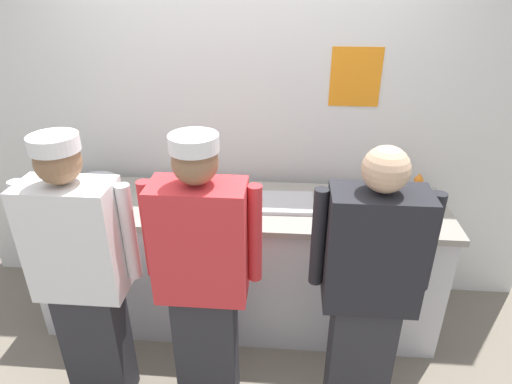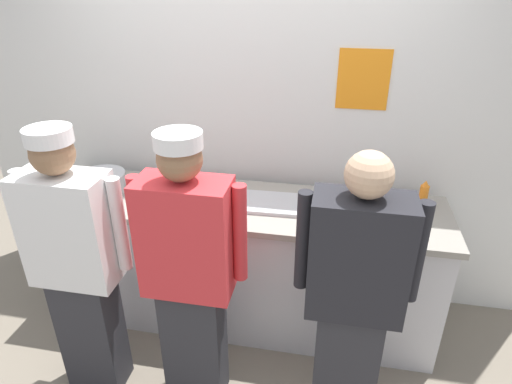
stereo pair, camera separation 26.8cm
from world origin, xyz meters
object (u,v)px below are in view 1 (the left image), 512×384
object	(u,v)px
ramekin_yellow_sauce	(349,195)
chefs_knife	(162,200)
mixing_bowl_steel	(94,190)
plate_stack_front	(171,198)
deli_cup	(210,201)
chef_near_left	(83,275)
chef_far_right	(368,289)
ramekin_green_sauce	(335,209)
squeeze_bottle_primary	(418,187)
ramekin_orange_sauce	(413,205)
chef_center	(203,277)
ramekin_red_sauce	(388,203)
sheet_tray	(276,203)

from	to	relation	value
ramekin_yellow_sauce	chefs_knife	xyz separation A→B (m)	(-1.21, -0.13, -0.02)
mixing_bowl_steel	ramekin_yellow_sauce	world-z (taller)	mixing_bowl_steel
plate_stack_front	ramekin_yellow_sauce	world-z (taller)	same
deli_cup	chefs_knife	size ratio (longest dim) A/B	0.33
plate_stack_front	ramekin_yellow_sauce	bearing A→B (deg)	6.49
chef_near_left	ramekin_yellow_sauce	bearing A→B (deg)	30.31
chef_far_right	ramekin_yellow_sauce	size ratio (longest dim) A/B	16.74
ramekin_green_sauce	deli_cup	xyz separation A→B (m)	(-0.78, 0.02, 0.02)
chef_near_left	chefs_knife	xyz separation A→B (m)	(0.22, 0.71, 0.07)
squeeze_bottle_primary	ramekin_orange_sauce	distance (m)	0.16
mixing_bowl_steel	deli_cup	distance (m)	0.77
chef_near_left	chef_far_right	world-z (taller)	chef_near_left
ramekin_yellow_sauce	deli_cup	distance (m)	0.90
deli_cup	chefs_knife	xyz separation A→B (m)	(-0.33, 0.04, -0.04)
chef_far_right	deli_cup	world-z (taller)	chef_far_right
ramekin_yellow_sauce	deli_cup	world-z (taller)	deli_cup
chef_center	plate_stack_front	distance (m)	0.76
plate_stack_front	ramekin_red_sauce	distance (m)	1.38
ramekin_red_sauce	deli_cup	size ratio (longest dim) A/B	1.15
ramekin_orange_sauce	chefs_knife	distance (m)	1.59
sheet_tray	ramekin_orange_sauce	distance (m)	0.85
chef_center	chef_near_left	bearing A→B (deg)	-177.74
chef_far_right	sheet_tray	size ratio (longest dim) A/B	3.34
plate_stack_front	deli_cup	world-z (taller)	deli_cup
ramekin_red_sauce	deli_cup	world-z (taller)	deli_cup
ramekin_yellow_sauce	plate_stack_front	bearing A→B (deg)	-173.51
chef_far_right	mixing_bowl_steel	bearing A→B (deg)	157.63
mixing_bowl_steel	ramekin_green_sauce	distance (m)	1.54
chef_far_right	ramekin_green_sauce	world-z (taller)	chef_far_right
chef_near_left	squeeze_bottle_primary	xyz separation A→B (m)	(1.86, 0.88, 0.15)
sheet_tray	ramekin_yellow_sauce	distance (m)	0.48
ramekin_orange_sauce	deli_cup	world-z (taller)	deli_cup
squeeze_bottle_primary	ramekin_orange_sauce	world-z (taller)	squeeze_bottle_primary
squeeze_bottle_primary	ramekin_yellow_sauce	xyz separation A→B (m)	(-0.43, -0.04, -0.06)
chef_far_right	ramekin_orange_sauce	distance (m)	0.81
mixing_bowl_steel	sheet_tray	bearing A→B (deg)	0.71
ramekin_red_sauce	deli_cup	xyz separation A→B (m)	(-1.11, -0.09, 0.02)
sheet_tray	chef_center	bearing A→B (deg)	-115.94
plate_stack_front	ramekin_yellow_sauce	size ratio (longest dim) A/B	2.00
deli_cup	chef_center	bearing A→B (deg)	-83.83
plate_stack_front	deli_cup	xyz separation A→B (m)	(0.26, -0.04, 0.02)
chef_far_right	ramekin_green_sauce	size ratio (longest dim) A/B	19.65
ramekin_yellow_sauce	chefs_knife	distance (m)	1.21
chef_near_left	ramekin_yellow_sauce	distance (m)	1.66
deli_cup	ramekin_red_sauce	bearing A→B (deg)	4.53
chef_far_right	deli_cup	xyz separation A→B (m)	(-0.90, 0.64, 0.12)
plate_stack_front	squeeze_bottle_primary	distance (m)	1.59
ramekin_red_sauce	chefs_knife	distance (m)	1.44
chef_center	mixing_bowl_steel	bearing A→B (deg)	140.61
chefs_knife	sheet_tray	bearing A→B (deg)	1.30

